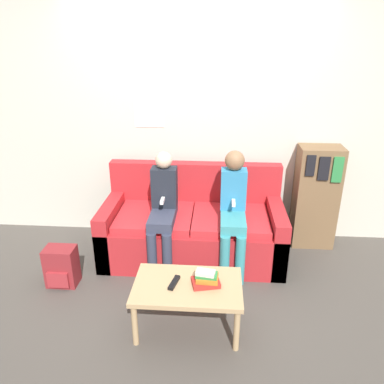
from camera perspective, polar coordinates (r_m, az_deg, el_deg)
ground_plane at (r=3.55m, az=-0.48°, el=-13.90°), size 10.00×10.00×0.00m
wall_back at (r=3.98m, az=0.69°, el=10.88°), size 8.00×0.06×2.60m
couch at (r=3.85m, az=0.15°, el=-5.55°), size 1.79×0.84×0.90m
coffee_table at (r=2.92m, az=-0.67°, el=-14.67°), size 0.82×0.51×0.39m
person_left at (r=3.55m, az=-4.44°, el=-2.24°), size 0.24×0.57×1.12m
person_right at (r=3.51m, az=6.30°, el=-2.15°), size 0.24×0.57×1.15m
tv_remote at (r=2.89m, az=-2.74°, el=-13.63°), size 0.08×0.17×0.02m
book_stack at (r=2.87m, az=2.18°, el=-13.09°), size 0.23×0.19×0.12m
bookshelf at (r=4.14m, az=18.31°, el=-0.71°), size 0.44×0.31×1.09m
backpack at (r=3.65m, az=-19.27°, el=-10.70°), size 0.27×0.22×0.37m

